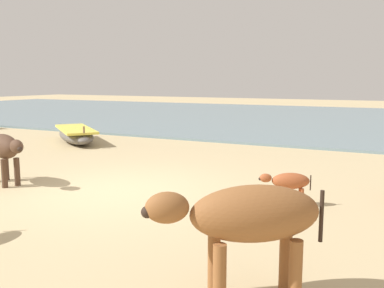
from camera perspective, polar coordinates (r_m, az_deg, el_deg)
name	(u,v)px	position (r m, az deg, el deg)	size (l,w,h in m)	color
ground	(114,191)	(8.11, -10.21, -6.17)	(80.00, 80.00, 0.00)	tan
sea_water	(308,118)	(23.36, 15.09, 3.28)	(60.00, 20.00, 0.08)	slate
fishing_boat_2	(76,134)	(14.65, -15.08, 1.22)	(3.14, 2.79, 0.67)	#5B5651
cow_adult_dark	(5,149)	(9.14, -23.47, -0.56)	(1.47, 0.84, 0.99)	#4C3323
calf_near_rust	(289,182)	(7.17, 12.63, -4.94)	(0.81, 0.49, 0.55)	#9E4C28
cow_second_adult_brown	(249,218)	(4.01, 7.47, -9.69)	(1.52, 1.21, 1.09)	brown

